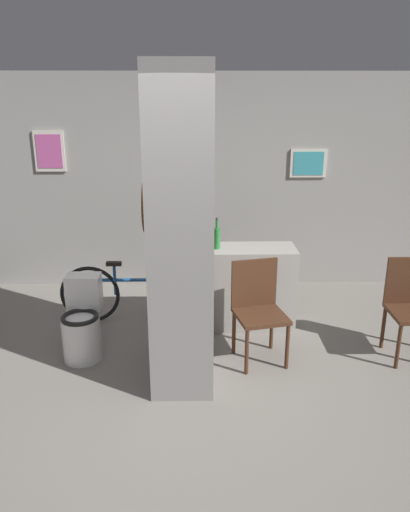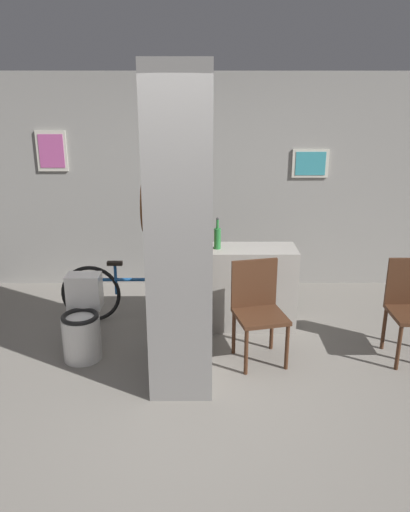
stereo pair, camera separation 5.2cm
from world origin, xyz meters
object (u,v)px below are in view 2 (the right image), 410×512
chair_near_pillar (258,306)px  bicycle (142,293)px  bottle_tall (217,237)px  toilet (82,324)px

chair_near_pillar → bicycle: 1.39m
bicycle → chair_near_pillar: bearing=-33.7°
chair_near_pillar → bottle_tall: bottle_tall is taller
chair_near_pillar → bicycle: chair_near_pillar is taller
toilet → bottle_tall: bottle_tall is taller
chair_near_pillar → toilet: bearing=165.4°
bicycle → bottle_tall: (0.79, -0.11, 0.65)m
chair_near_pillar → bicycle: (-1.15, 0.77, -0.18)m
toilet → bottle_tall: size_ratio=2.30×
toilet → bicycle: bearing=56.5°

